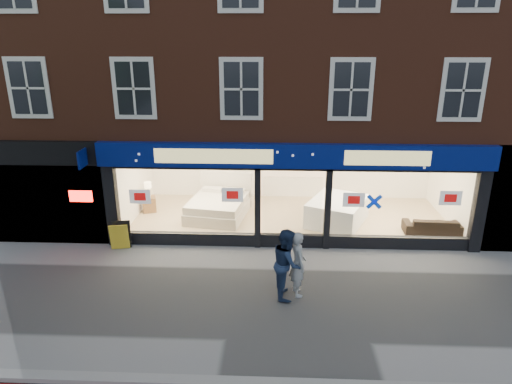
# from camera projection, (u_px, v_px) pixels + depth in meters

# --- Properties ---
(ground) EXTENTS (120.00, 120.00, 0.00)m
(ground) POSITION_uv_depth(u_px,v_px,m) (295.00, 301.00, 11.24)
(ground) COLOR gray
(ground) RESTS_ON ground
(showroom_floor) EXTENTS (11.00, 4.50, 0.10)m
(showroom_floor) POSITION_uv_depth(u_px,v_px,m) (290.00, 218.00, 16.18)
(showroom_floor) COLOR tan
(showroom_floor) RESTS_ON ground
(building) EXTENTS (19.00, 8.26, 10.30)m
(building) POSITION_uv_depth(u_px,v_px,m) (293.00, 20.00, 15.59)
(building) COLOR brown
(building) RESTS_ON ground
(display_bed) EXTENTS (2.28, 2.62, 1.33)m
(display_bed) POSITION_uv_depth(u_px,v_px,m) (219.00, 205.00, 16.20)
(display_bed) COLOR beige
(display_bed) RESTS_ON showroom_floor
(bedside_table) EXTENTS (0.58, 0.58, 0.55)m
(bedside_table) POSITION_uv_depth(u_px,v_px,m) (149.00, 204.00, 16.59)
(bedside_table) COLOR brown
(bedside_table) RESTS_ON showroom_floor
(mattress_stack) EXTENTS (2.39, 2.60, 0.83)m
(mattress_stack) POSITION_uv_depth(u_px,v_px,m) (337.00, 211.00, 15.55)
(mattress_stack) COLOR white
(mattress_stack) RESTS_ON showroom_floor
(sofa) EXTENTS (1.89, 0.81, 0.54)m
(sofa) POSITION_uv_depth(u_px,v_px,m) (433.00, 226.00, 14.74)
(sofa) COLOR black
(sofa) RESTS_ON showroom_floor
(a_board) EXTENTS (0.62, 0.46, 0.86)m
(a_board) POSITION_uv_depth(u_px,v_px,m) (120.00, 236.00, 13.86)
(a_board) COLOR gold
(a_board) RESTS_ON ground
(pedestrian_grey) EXTENTS (0.53, 0.70, 1.70)m
(pedestrian_grey) POSITION_uv_depth(u_px,v_px,m) (298.00, 264.00, 11.30)
(pedestrian_grey) COLOR #A3A6AA
(pedestrian_grey) RESTS_ON ground
(pedestrian_blue) EXTENTS (0.73, 0.91, 1.80)m
(pedestrian_blue) POSITION_uv_depth(u_px,v_px,m) (287.00, 263.00, 11.22)
(pedestrian_blue) COLOR #1A2948
(pedestrian_blue) RESTS_ON ground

